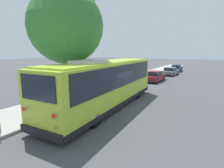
{
  "coord_description": "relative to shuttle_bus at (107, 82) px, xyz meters",
  "views": [
    {
      "loc": [
        -10.3,
        -5.99,
        3.87
      ],
      "look_at": [
        1.26,
        1.07,
        1.3
      ],
      "focal_mm": 28.0,
      "sensor_mm": 36.0,
      "label": 1
    }
  ],
  "objects": [
    {
      "name": "parked_sedan_navy",
      "position": [
        24.98,
        0.41,
        -1.21
      ],
      "size": [
        4.28,
        1.74,
        1.27
      ],
      "rotation": [
        0.0,
        0.0,
        0.01
      ],
      "color": "#19234C",
      "rests_on": "ground"
    },
    {
      "name": "sign_post_far",
      "position": [
        -4.35,
        1.98,
        -1.07
      ],
      "size": [
        0.06,
        0.06,
        1.15
      ],
      "color": "gray",
      "rests_on": "sidewalk_slab"
    },
    {
      "name": "shuttle_bus",
      "position": [
        0.0,
        0.0,
        0.0
      ],
      "size": [
        11.46,
        3.33,
        3.35
      ],
      "rotation": [
        0.0,
        0.0,
        0.06
      ],
      "color": "#ADC633",
      "rests_on": "ground"
    },
    {
      "name": "ground_plane",
      "position": [
        0.45,
        -0.47,
        -1.79
      ],
      "size": [
        160.0,
        160.0,
        0.0
      ],
      "primitive_type": "plane",
      "color": "#474749"
    },
    {
      "name": "sidewalk_slab",
      "position": [
        0.45,
        3.41,
        -1.72
      ],
      "size": [
        80.0,
        3.69,
        0.15
      ],
      "primitive_type": "cube",
      "color": "#A3A099",
      "rests_on": "ground"
    },
    {
      "name": "street_tree",
      "position": [
        -1.15,
        2.28,
        3.97
      ],
      "size": [
        4.86,
        4.86,
        8.45
      ],
      "color": "brown",
      "rests_on": "sidewalk_slab"
    },
    {
      "name": "parked_sedan_maroon",
      "position": [
        12.13,
        0.52,
        -1.18
      ],
      "size": [
        4.56,
        1.85,
        1.32
      ],
      "rotation": [
        0.0,
        0.0,
        -0.02
      ],
      "color": "maroon",
      "rests_on": "ground"
    },
    {
      "name": "fire_hydrant",
      "position": [
        6.95,
        2.01,
        -1.24
      ],
      "size": [
        0.22,
        0.22,
        0.81
      ],
      "color": "red",
      "rests_on": "sidewalk_slab"
    },
    {
      "name": "curb_strip",
      "position": [
        0.45,
        1.5,
        -1.72
      ],
      "size": [
        80.0,
        0.14,
        0.15
      ],
      "primitive_type": "cube",
      "color": "gray",
      "rests_on": "ground"
    },
    {
      "name": "parked_sedan_gray",
      "position": [
        19.24,
        0.18,
        -1.21
      ],
      "size": [
        4.53,
        1.96,
        1.26
      ],
      "rotation": [
        0.0,
        0.0,
        -0.05
      ],
      "color": "slate",
      "rests_on": "ground"
    }
  ]
}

